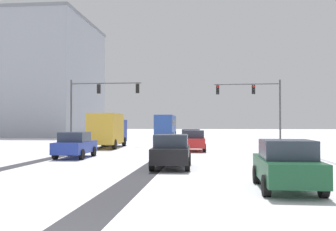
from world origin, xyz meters
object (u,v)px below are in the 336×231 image
(car_dark_green_fifth, at_px, (286,165))
(office_building_far_left_block, at_px, (18,79))
(car_silver_lead, at_px, (191,138))
(traffic_signal_near_right, at_px, (257,98))
(bus_oncoming, at_px, (166,125))
(box_truck_delivery, at_px, (108,129))
(car_blue_third, at_px, (75,145))
(car_red_second, at_px, (194,141))
(car_black_fourth, at_px, (171,151))
(traffic_signal_near_left, at_px, (96,98))

(car_dark_green_fifth, distance_m, office_building_far_left_block, 64.73)
(car_silver_lead, bearing_deg, traffic_signal_near_right, 20.22)
(bus_oncoming, relative_size, box_truck_delivery, 1.48)
(traffic_signal_near_right, height_order, car_blue_third, traffic_signal_near_right)
(car_silver_lead, xyz_separation_m, car_dark_green_fifth, (4.05, -23.85, 0.00))
(car_blue_third, distance_m, box_truck_delivery, 10.44)
(car_red_second, height_order, box_truck_delivery, box_truck_delivery)
(car_black_fourth, xyz_separation_m, box_truck_delivery, (-7.09, 15.30, 0.82))
(traffic_signal_near_left, height_order, car_silver_lead, traffic_signal_near_left)
(box_truck_delivery, height_order, office_building_far_left_block, office_building_far_left_block)
(traffic_signal_near_left, xyz_separation_m, car_blue_third, (2.67, -13.44, -3.87))
(traffic_signal_near_right, height_order, car_black_fourth, traffic_signal_near_right)
(traffic_signal_near_left, height_order, car_red_second, traffic_signal_near_left)
(car_red_second, distance_m, bus_oncoming, 27.87)
(bus_oncoming, bearing_deg, traffic_signal_near_right, -59.21)
(traffic_signal_near_left, height_order, box_truck_delivery, traffic_signal_near_left)
(car_black_fourth, bearing_deg, car_blue_third, 143.01)
(car_blue_third, relative_size, car_black_fourth, 1.00)
(car_dark_green_fifth, relative_size, box_truck_delivery, 0.55)
(traffic_signal_near_right, relative_size, car_silver_lead, 1.56)
(car_dark_green_fifth, bearing_deg, box_truck_delivery, 118.34)
(car_dark_green_fifth, bearing_deg, office_building_far_left_block, 124.42)
(car_silver_lead, height_order, car_red_second, same)
(car_red_second, relative_size, box_truck_delivery, 0.55)
(car_black_fourth, bearing_deg, car_red_second, 86.70)
(traffic_signal_near_right, xyz_separation_m, car_silver_lead, (-6.41, -2.36, -3.85))
(traffic_signal_near_left, relative_size, car_dark_green_fifth, 1.73)
(traffic_signal_near_left, height_order, car_blue_third, traffic_signal_near_left)
(traffic_signal_near_left, distance_m, car_red_second, 12.51)
(traffic_signal_near_left, bearing_deg, bus_oncoming, 77.14)
(car_silver_lead, height_order, car_blue_third, same)
(car_silver_lead, distance_m, box_truck_delivery, 7.86)
(traffic_signal_near_right, bearing_deg, office_building_far_left_block, 145.38)
(car_red_second, distance_m, car_blue_third, 9.88)
(car_dark_green_fifth, bearing_deg, traffic_signal_near_right, 84.85)
(box_truck_delivery, bearing_deg, bus_oncoming, 83.66)
(traffic_signal_near_left, relative_size, car_black_fourth, 1.72)
(box_truck_delivery, bearing_deg, office_building_far_left_block, 128.02)
(box_truck_delivery, distance_m, office_building_far_left_block, 41.22)
(traffic_signal_near_right, distance_m, car_dark_green_fifth, 26.60)
(traffic_signal_near_right, distance_m, office_building_far_left_block, 47.18)
(traffic_signal_near_right, relative_size, car_blue_third, 1.58)
(car_red_second, height_order, car_dark_green_fifth, same)
(traffic_signal_near_right, xyz_separation_m, office_building_far_left_block, (-38.57, 26.63, 5.45))
(bus_oncoming, height_order, box_truck_delivery, bus_oncoming)
(car_blue_third, xyz_separation_m, car_black_fourth, (6.51, -4.90, 0.00))
(car_silver_lead, xyz_separation_m, car_blue_third, (-6.73, -13.18, 0.00))
(car_silver_lead, xyz_separation_m, car_black_fourth, (-0.22, -18.09, 0.00))
(traffic_signal_near_left, relative_size, car_red_second, 1.72)
(car_blue_third, relative_size, bus_oncoming, 0.37)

